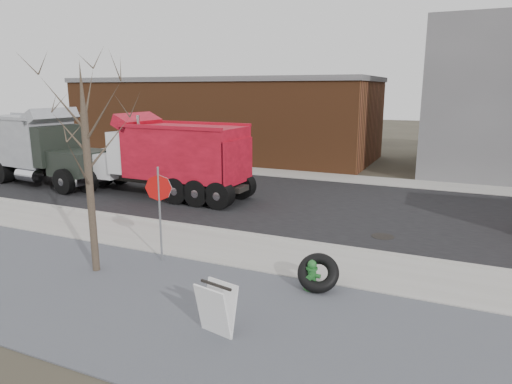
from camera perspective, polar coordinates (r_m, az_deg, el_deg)
The scene contains 14 objects.
ground at distance 12.76m, azimuth -0.36°, elevation -8.03°, with size 120.00×120.00×0.00m, color #383328.
gravel_verge at distance 9.96m, azimuth -9.09°, elevation -14.39°, with size 60.00×5.00×0.03m, color slate.
sidewalk at distance 12.97m, azimuth 0.10°, elevation -7.55°, with size 60.00×2.50×0.06m, color #9E9B93.
curb at distance 14.09m, azimuth 2.29°, elevation -5.78°, with size 60.00×0.15×0.11m, color #9E9B93.
road at distance 18.41m, azimuth 7.87°, elevation -1.57°, with size 60.00×9.40×0.02m, color black.
far_sidewalk at distance 23.80m, azimuth 11.82°, elevation 1.60°, with size 60.00×2.00×0.06m, color #9E9B93.
building_brick at distance 31.67m, azimuth -3.98°, elevation 9.35°, with size 20.20×8.20×5.30m.
bare_tree at distance 11.68m, azimuth -20.49°, elevation 5.89°, with size 3.20×3.20×5.20m.
fire_hydrant at distance 10.70m, azimuth 6.97°, elevation -10.42°, with size 0.41×0.40×0.73m.
truck_tire at distance 10.69m, azimuth 7.78°, elevation -9.98°, with size 1.07×0.97×0.89m.
stop_sign at distance 12.15m, azimuth -12.02°, elevation -0.67°, with size 0.66×0.28×2.58m.
sandwich_board at distance 8.79m, azimuth -4.98°, elevation -14.36°, with size 0.81×0.60×1.01m.
dump_truck_red_b at distance 19.79m, azimuth -11.26°, elevation 4.49°, with size 8.22×2.54×3.47m.
dump_truck_grey at distance 24.84m, azimuth -26.00°, elevation 5.28°, with size 8.16×3.26×3.62m.
Camera 1 is at (5.00, -10.83, 4.54)m, focal length 32.00 mm.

